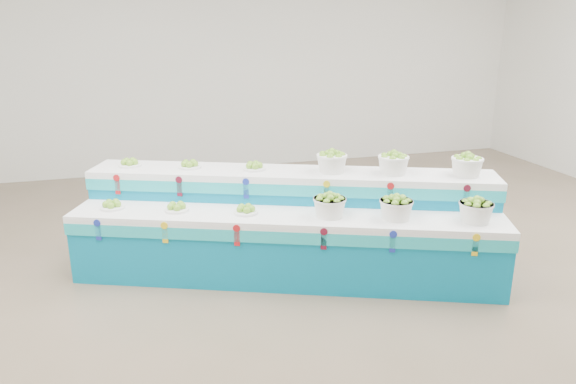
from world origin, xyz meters
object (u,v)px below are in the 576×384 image
object	(u,v)px
basket_upper_right	(467,165)
plate_upper_mid	(190,164)
basket_lower_left	(330,205)
display_stand	(288,225)

from	to	relation	value
basket_upper_right	plate_upper_mid	bearing A→B (deg)	158.02
basket_lower_left	plate_upper_mid	world-z (taller)	plate_upper_mid
display_stand	plate_upper_mid	xyz separation A→B (m)	(-0.91, 0.65, 0.56)
display_stand	basket_upper_right	size ratio (longest dim) A/B	13.55
display_stand	basket_upper_right	world-z (taller)	basket_upper_right
basket_lower_left	basket_upper_right	xyz separation A→B (m)	(1.47, -0.02, 0.30)
basket_lower_left	plate_upper_mid	bearing A→B (deg)	138.71
plate_upper_mid	basket_upper_right	size ratio (longest dim) A/B	0.76
display_stand	plate_upper_mid	world-z (taller)	plate_upper_mid
display_stand	plate_upper_mid	distance (m)	1.25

